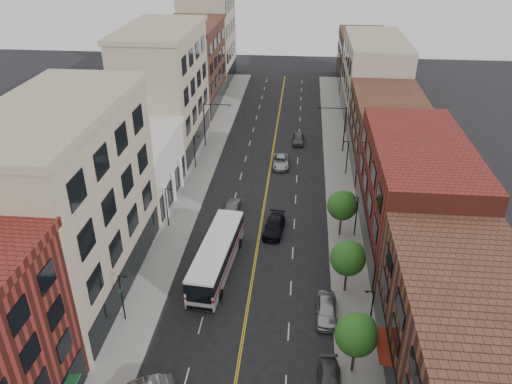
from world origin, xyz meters
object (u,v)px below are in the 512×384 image
(car_parked_far, at_px, (327,310))
(car_lane_behind, at_px, (233,206))
(car_parked_mid, at_px, (329,381))
(car_lane_a, at_px, (274,226))
(car_lane_b, at_px, (281,162))
(car_lane_c, at_px, (298,139))
(city_bus, at_px, (217,255))

(car_parked_far, xyz_separation_m, car_lane_behind, (-11.20, 18.07, -0.15))
(car_parked_mid, distance_m, car_lane_a, 22.47)
(car_lane_a, xyz_separation_m, car_lane_b, (-0.18, 17.91, -0.05))
(car_parked_far, height_order, car_lane_c, car_parked_far)
(car_parked_far, relative_size, car_lane_c, 1.07)
(car_lane_a, bearing_deg, car_parked_far, -61.15)
(city_bus, xyz_separation_m, car_lane_c, (7.76, 34.62, -1.21))
(city_bus, bearing_deg, car_lane_behind, 95.05)
(city_bus, bearing_deg, car_lane_c, 82.49)
(car_parked_mid, relative_size, car_lane_b, 0.88)
(car_lane_behind, bearing_deg, car_parked_far, 123.42)
(car_lane_b, bearing_deg, car_lane_a, -92.58)
(car_lane_b, relative_size, car_lane_c, 1.15)
(car_parked_far, distance_m, car_lane_a, 14.90)
(city_bus, bearing_deg, car_lane_b, 83.43)
(car_lane_behind, xyz_separation_m, car_lane_c, (7.74, 22.51, 0.10))
(car_lane_b, bearing_deg, car_parked_far, -82.59)
(car_parked_far, distance_m, car_lane_b, 32.20)
(car_lane_a, height_order, car_lane_b, car_lane_a)
(car_parked_mid, height_order, car_lane_c, car_lane_c)
(car_parked_mid, relative_size, car_lane_behind, 1.11)
(car_lane_behind, height_order, car_lane_c, car_lane_c)
(car_parked_far, relative_size, car_lane_a, 0.91)
(car_parked_mid, relative_size, car_lane_a, 0.86)
(car_parked_far, height_order, car_lane_b, car_parked_far)
(city_bus, distance_m, car_lane_a, 9.60)
(city_bus, xyz_separation_m, car_parked_mid, (11.21, -13.95, -1.32))
(city_bus, xyz_separation_m, car_lane_behind, (0.01, 12.11, -1.31))
(car_lane_a, bearing_deg, car_lane_behind, 147.96)
(city_bus, xyz_separation_m, car_lane_a, (5.49, 7.78, -1.21))
(car_lane_c, bearing_deg, car_lane_b, -105.00)
(car_parked_far, bearing_deg, car_lane_a, 112.80)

